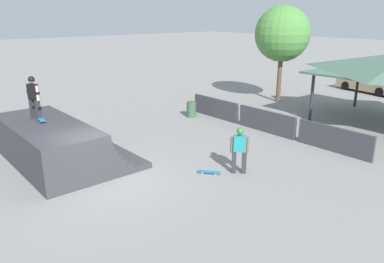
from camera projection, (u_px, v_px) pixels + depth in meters
The scene contains 10 objects.
ground_plane at pixel (104, 181), 12.70m from camera, with size 160.00×160.00×0.00m, color gray.
quarter_pipe_ramp at pixel (56, 144), 14.08m from camera, with size 5.56×3.88×1.59m.
skater_on_deck at pixel (33, 95), 13.98m from camera, with size 0.71×0.35×1.64m.
skateboard_on_deck at pixel (41, 120), 13.94m from camera, with size 0.79×0.28×0.09m.
bystander_walking at pixel (240, 147), 13.06m from camera, with size 0.54×0.55×1.69m.
skateboard_on_ground at pixel (208, 172), 13.29m from camera, with size 0.74×0.64×0.09m.
barrier_fence at pixel (266, 121), 17.81m from camera, with size 10.29×0.12×1.05m.
tree_far_back at pixel (282, 34), 22.92m from camera, with size 3.38×3.38×5.94m.
trash_bin at pixel (191, 109), 20.46m from camera, with size 0.52×0.52×0.85m, color #385B3D.
parked_car_tan at pixel (369, 84), 26.94m from camera, with size 4.75×2.49×1.27m.
Camera 1 is at (10.79, -5.22, 5.43)m, focal length 35.00 mm.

